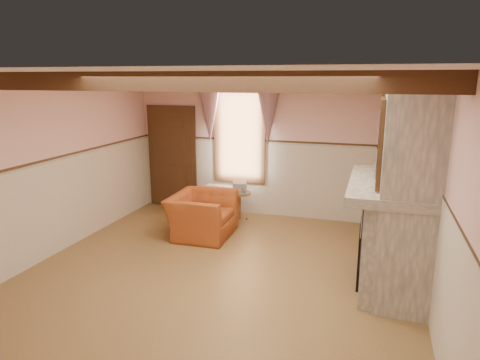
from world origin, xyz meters
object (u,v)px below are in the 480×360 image
(radiator, at_px, (223,200))
(oil_lamp, at_px, (391,161))
(mantel_clock, at_px, (391,166))
(side_table, at_px, (239,206))
(bowl, at_px, (392,180))
(armchair, at_px, (202,215))

(radiator, bearing_deg, oil_lamp, -21.35)
(mantel_clock, bearing_deg, side_table, 152.97)
(side_table, relative_size, bowl, 1.52)
(side_table, bearing_deg, mantel_clock, -27.03)
(armchair, distance_m, side_table, 1.12)
(armchair, height_order, mantel_clock, mantel_clock)
(side_table, xyz_separation_m, bowl, (2.71, -2.08, 1.19))
(armchair, bearing_deg, side_table, -19.39)
(side_table, height_order, mantel_clock, mantel_clock)
(side_table, distance_m, oil_lamp, 3.24)
(armchair, height_order, bowl, bowl)
(bowl, xyz_separation_m, mantel_clock, (0.00, 0.70, 0.06))
(side_table, relative_size, oil_lamp, 1.96)
(oil_lamp, bearing_deg, radiator, 155.55)
(side_table, bearing_deg, radiator, 155.05)
(bowl, bearing_deg, mantel_clock, 90.00)
(bowl, height_order, oil_lamp, oil_lamp)
(radiator, relative_size, bowl, 1.93)
(mantel_clock, height_order, oil_lamp, oil_lamp)
(oil_lamp, bearing_deg, side_table, 155.62)
(radiator, bearing_deg, mantel_clock, -23.66)
(side_table, xyz_separation_m, mantel_clock, (2.71, -1.38, 1.25))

